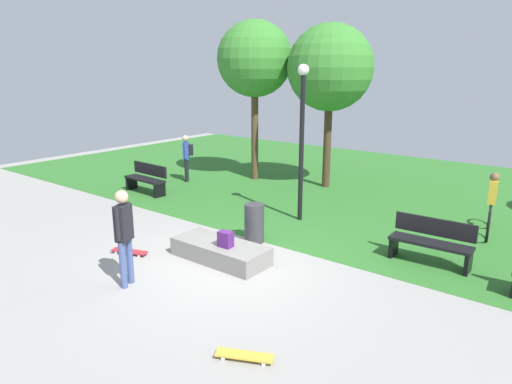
# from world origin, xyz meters

# --- Properties ---
(ground_plane) EXTENTS (28.00, 28.00, 0.00)m
(ground_plane) POSITION_xyz_m (0.00, 0.00, 0.00)
(ground_plane) COLOR gray
(grass_lawn) EXTENTS (26.60, 12.50, 0.01)m
(grass_lawn) POSITION_xyz_m (0.00, 7.75, 0.00)
(grass_lawn) COLOR #2D6B28
(grass_lawn) RESTS_ON ground_plane
(concrete_ledge) EXTENTS (2.07, 0.87, 0.38)m
(concrete_ledge) POSITION_xyz_m (-0.33, 0.16, 0.19)
(concrete_ledge) COLOR gray
(concrete_ledge) RESTS_ON ground_plane
(backpack_on_ledge) EXTENTS (0.29, 0.21, 0.32)m
(backpack_on_ledge) POSITION_xyz_m (-0.09, 0.06, 0.54)
(backpack_on_ledge) COLOR #4C1E66
(backpack_on_ledge) RESTS_ON concrete_ledge
(skater_performing_trick) EXTENTS (0.30, 0.41, 1.79)m
(skater_performing_trick) POSITION_xyz_m (-0.88, -1.75, 1.06)
(skater_performing_trick) COLOR #3F5184
(skater_performing_trick) RESTS_ON ground_plane
(skateboard_by_ledge) EXTENTS (0.82, 0.46, 0.08)m
(skateboard_by_ledge) POSITION_xyz_m (-2.05, -0.82, 0.06)
(skateboard_by_ledge) COLOR #A5262D
(skateboard_by_ledge) RESTS_ON ground_plane
(skateboard_spare) EXTENTS (0.81, 0.52, 0.08)m
(skateboard_spare) POSITION_xyz_m (2.23, -2.18, 0.06)
(skateboard_spare) COLOR gold
(skateboard_spare) RESTS_ON ground_plane
(park_bench_far_left) EXTENTS (1.62, 0.55, 0.91)m
(park_bench_far_left) POSITION_xyz_m (-5.78, 2.70, 0.48)
(park_bench_far_left) COLOR black
(park_bench_far_left) RESTS_ON ground_plane
(park_bench_center_lawn) EXTENTS (1.61, 0.52, 0.91)m
(park_bench_center_lawn) POSITION_xyz_m (3.13, 2.66, 0.48)
(park_bench_center_lawn) COLOR black
(park_bench_center_lawn) RESTS_ON ground_plane
(tree_tall_oak) EXTENTS (2.72, 2.72, 5.21)m
(tree_tall_oak) POSITION_xyz_m (-1.71, 6.89, 3.83)
(tree_tall_oak) COLOR #42301E
(tree_tall_oak) RESTS_ON grass_lawn
(tree_leaning_ash) EXTENTS (2.54, 2.54, 5.40)m
(tree_leaning_ash) POSITION_xyz_m (-4.28, 6.32, 4.10)
(tree_leaning_ash) COLOR #4C3823
(tree_leaning_ash) RESTS_ON grass_lawn
(lamp_post) EXTENTS (0.28, 0.28, 3.93)m
(lamp_post) POSITION_xyz_m (-0.48, 3.39, 2.41)
(lamp_post) COLOR black
(lamp_post) RESTS_ON ground_plane
(trash_bin) EXTENTS (0.45, 0.45, 0.89)m
(trash_bin) POSITION_xyz_m (-0.42, 1.40, 0.45)
(trash_bin) COLOR #333338
(trash_bin) RESTS_ON ground_plane
(pedestrian_with_backpack) EXTENTS (0.45, 0.44, 1.61)m
(pedestrian_with_backpack) POSITION_xyz_m (-5.91, 4.59, 0.96)
(pedestrian_with_backpack) COLOR black
(pedestrian_with_backpack) RESTS_ON ground_plane
(cyclist_on_bicycle) EXTENTS (0.39, 1.80, 1.52)m
(cyclist_on_bicycle) POSITION_xyz_m (3.64, 5.28, 0.63)
(cyclist_on_bicycle) COLOR black
(cyclist_on_bicycle) RESTS_ON ground_plane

